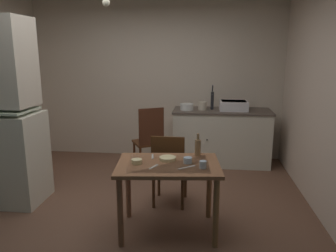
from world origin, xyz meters
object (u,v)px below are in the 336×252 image
(dining_table, at_px, (168,174))
(chair_by_counter, at_px, (149,139))
(mug_dark, at_px, (188,160))
(glass_bottle, at_px, (198,147))
(mixing_bowl_counter, at_px, (187,107))
(hand_pump, at_px, (212,99))
(sink_basin, at_px, (234,105))
(serving_bowl_wide, at_px, (168,158))
(chair_far_side, at_px, (169,168))

(dining_table, distance_m, chair_by_counter, 1.71)
(mug_dark, bearing_deg, dining_table, -170.33)
(glass_bottle, bearing_deg, dining_table, -133.73)
(mixing_bowl_counter, relative_size, chair_by_counter, 0.21)
(hand_pump, bearing_deg, mixing_bowl_counter, -166.68)
(sink_basin, relative_size, serving_bowl_wide, 2.62)
(hand_pump, distance_m, chair_by_counter, 1.22)
(serving_bowl_wide, distance_m, glass_bottle, 0.36)
(dining_table, bearing_deg, serving_bowl_wide, 100.45)
(chair_far_side, xyz_separation_m, chair_by_counter, (-0.42, 1.06, 0.05))
(serving_bowl_wide, distance_m, mug_dark, 0.22)
(hand_pump, xyz_separation_m, chair_far_side, (-0.51, -1.65, -0.59))
(sink_basin, xyz_separation_m, hand_pump, (-0.34, 0.05, 0.09))
(chair_far_side, distance_m, mug_dark, 0.66)
(mixing_bowl_counter, distance_m, mug_dark, 2.11)
(chair_by_counter, bearing_deg, mug_dark, -67.69)
(serving_bowl_wide, bearing_deg, mixing_bowl_counter, 87.80)
(chair_by_counter, height_order, glass_bottle, chair_by_counter)
(mixing_bowl_counter, bearing_deg, hand_pump, 13.32)
(sink_basin, height_order, dining_table, sink_basin)
(serving_bowl_wide, xyz_separation_m, mug_dark, (0.21, -0.07, 0.01))
(serving_bowl_wide, bearing_deg, hand_pump, 77.26)
(chair_by_counter, xyz_separation_m, glass_bottle, (0.75, -1.35, 0.30))
(mixing_bowl_counter, bearing_deg, serving_bowl_wide, -92.20)
(hand_pump, bearing_deg, glass_bottle, -95.32)
(dining_table, distance_m, mug_dark, 0.24)
(dining_table, height_order, mug_dark, mug_dark)
(mixing_bowl_counter, bearing_deg, sink_basin, 3.88)
(chair_far_side, relative_size, serving_bowl_wide, 5.22)
(sink_basin, distance_m, chair_by_counter, 1.45)
(dining_table, bearing_deg, hand_pump, 78.32)
(chair_far_side, bearing_deg, dining_table, -84.70)
(chair_by_counter, height_order, mug_dark, chair_by_counter)
(dining_table, xyz_separation_m, glass_bottle, (0.28, 0.29, 0.20))
(sink_basin, height_order, glass_bottle, sink_basin)
(serving_bowl_wide, height_order, glass_bottle, glass_bottle)
(serving_bowl_wide, relative_size, glass_bottle, 0.70)
(chair_by_counter, distance_m, mug_dark, 1.76)
(glass_bottle, bearing_deg, chair_by_counter, 119.13)
(mixing_bowl_counter, distance_m, glass_bottle, 1.86)
(sink_basin, distance_m, serving_bowl_wide, 2.24)
(dining_table, relative_size, chair_far_side, 1.22)
(dining_table, relative_size, chair_by_counter, 1.06)
(hand_pump, xyz_separation_m, dining_table, (-0.46, -2.23, -0.44))
(hand_pump, distance_m, chair_far_side, 1.83)
(mixing_bowl_counter, distance_m, serving_bowl_wide, 2.04)
(dining_table, relative_size, mug_dark, 12.65)
(sink_basin, xyz_separation_m, serving_bowl_wide, (-0.82, -2.08, -0.22))
(chair_far_side, distance_m, chair_by_counter, 1.14)
(sink_basin, bearing_deg, chair_far_side, -117.89)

